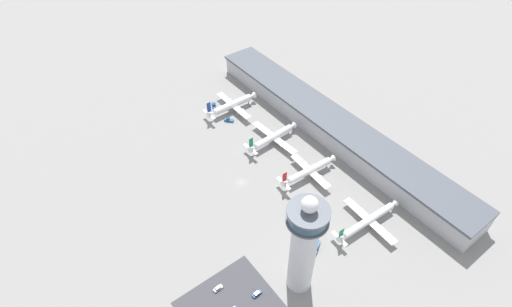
# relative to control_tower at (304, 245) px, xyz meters

# --- Properties ---
(ground_plane) EXTENTS (1000.00, 1000.00, 0.00)m
(ground_plane) POSITION_rel_control_tower_xyz_m (-65.97, 14.51, -29.69)
(ground_plane) COLOR gray
(terminal_building) EXTENTS (204.90, 25.00, 14.12)m
(terminal_building) POSITION_rel_control_tower_xyz_m (-65.97, 84.51, -22.54)
(terminal_building) COLOR #B2B2B7
(terminal_building) RESTS_ON ground
(control_tower) EXTENTS (16.78, 16.78, 58.76)m
(control_tower) POSITION_rel_control_tower_xyz_m (0.00, 0.00, 0.00)
(control_tower) COLOR silver
(control_tower) RESTS_ON ground
(airplane_gate_alpha) EXTENTS (35.63, 38.99, 14.61)m
(airplane_gate_alpha) POSITION_rel_control_tower_xyz_m (-124.57, 48.67, -24.85)
(airplane_gate_alpha) COLOR white
(airplane_gate_alpha) RESTS_ON ground
(airplane_gate_bravo) EXTENTS (38.15, 38.02, 13.25)m
(airplane_gate_bravo) POSITION_rel_control_tower_xyz_m (-81.99, 50.43, -25.35)
(airplane_gate_bravo) COLOR white
(airplane_gate_bravo) RESTS_ON ground
(airplane_gate_charlie) EXTENTS (31.40, 38.15, 13.11)m
(airplane_gate_charlie) POSITION_rel_control_tower_xyz_m (-46.58, 48.47, -25.06)
(airplane_gate_charlie) COLOR white
(airplane_gate_charlie) RESTS_ON ground
(airplane_gate_delta) EXTENTS (33.87, 41.48, 11.54)m
(airplane_gate_delta) POSITION_rel_control_tower_xyz_m (-2.82, 49.20, -25.75)
(airplane_gate_delta) COLOR white
(airplane_gate_delta) RESTS_ON ground
(service_truck_catering) EXTENTS (7.61, 5.30, 2.42)m
(service_truck_catering) POSITION_rel_control_tower_xyz_m (-136.17, 40.90, -28.86)
(service_truck_catering) COLOR black
(service_truck_catering) RESTS_ON ground
(service_truck_fuel) EXTENTS (6.33, 7.90, 2.70)m
(service_truck_fuel) POSITION_rel_control_tower_xyz_m (-8.50, 18.74, -28.76)
(service_truck_fuel) COLOR black
(service_truck_fuel) RESTS_ON ground
(service_truck_baggage) EXTENTS (6.26, 5.66, 2.44)m
(service_truck_baggage) POSITION_rel_control_tower_xyz_m (-116.40, 40.14, -28.85)
(service_truck_baggage) COLOR black
(service_truck_baggage) RESTS_ON ground
(car_green_van) EXTENTS (1.91, 4.65, 1.57)m
(car_green_van) POSITION_rel_control_tower_xyz_m (-6.52, -18.90, -29.08)
(car_green_van) COLOR black
(car_green_van) RESTS_ON ground
(car_silver_sedan) EXTENTS (1.94, 4.47, 1.55)m
(car_silver_sedan) POSITION_rel_control_tower_xyz_m (-19.12, -31.35, -29.09)
(car_silver_sedan) COLOR black
(car_silver_sedan) RESTS_ON ground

